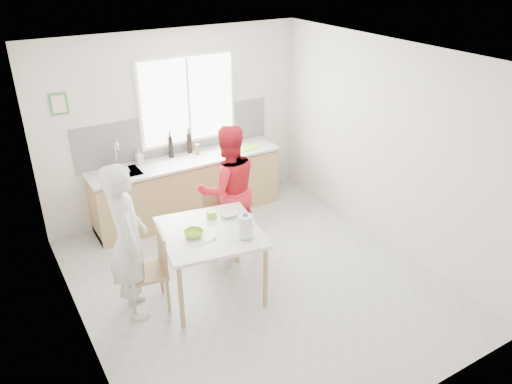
# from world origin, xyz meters

# --- Properties ---
(ground) EXTENTS (4.50, 4.50, 0.00)m
(ground) POSITION_xyz_m (0.00, 0.00, 0.00)
(ground) COLOR #B7B7B2
(ground) RESTS_ON ground
(room_shell) EXTENTS (4.50, 4.50, 4.50)m
(room_shell) POSITION_xyz_m (0.00, 0.00, 1.64)
(room_shell) COLOR silver
(room_shell) RESTS_ON ground
(window) EXTENTS (1.50, 0.06, 1.30)m
(window) POSITION_xyz_m (0.20, 2.23, 1.70)
(window) COLOR white
(window) RESTS_ON room_shell
(backsplash) EXTENTS (3.00, 0.02, 0.65)m
(backsplash) POSITION_xyz_m (0.00, 2.24, 1.23)
(backsplash) COLOR white
(backsplash) RESTS_ON room_shell
(picture_frame) EXTENTS (0.22, 0.03, 0.28)m
(picture_frame) POSITION_xyz_m (-1.55, 2.23, 1.90)
(picture_frame) COLOR #418F47
(picture_frame) RESTS_ON room_shell
(kitchen_counter) EXTENTS (2.84, 0.64, 1.37)m
(kitchen_counter) POSITION_xyz_m (-0.00, 1.95, 0.42)
(kitchen_counter) COLOR tan
(kitchen_counter) RESTS_ON ground
(dining_table) EXTENTS (1.25, 1.25, 0.83)m
(dining_table) POSITION_xyz_m (-0.54, 0.09, 0.75)
(dining_table) COLOR silver
(dining_table) RESTS_ON ground
(chair_left) EXTENTS (0.50, 0.50, 0.94)m
(chair_left) POSITION_xyz_m (-1.21, 0.20, 0.52)
(chair_left) COLOR tan
(chair_left) RESTS_ON ground
(chair_far) EXTENTS (0.45, 0.45, 0.85)m
(chair_far) POSITION_xyz_m (-0.05, 0.83, 0.47)
(chair_far) COLOR tan
(chair_far) RESTS_ON ground
(person_white) EXTENTS (0.53, 0.72, 1.79)m
(person_white) POSITION_xyz_m (-1.42, 0.24, 0.90)
(person_white) COLOR silver
(person_white) RESTS_ON ground
(person_red) EXTENTS (0.94, 0.79, 1.73)m
(person_red) POSITION_xyz_m (0.10, 0.85, 0.87)
(person_red) COLOR red
(person_red) RESTS_ON ground
(bowl_green) EXTENTS (0.25, 0.25, 0.07)m
(bowl_green) POSITION_xyz_m (-0.74, 0.07, 0.87)
(bowl_green) COLOR #8DC22C
(bowl_green) RESTS_ON dining_table
(bowl_white) EXTENTS (0.25, 0.25, 0.05)m
(bowl_white) POSITION_xyz_m (-0.20, 0.29, 0.86)
(bowl_white) COLOR white
(bowl_white) RESTS_ON dining_table
(milk_jug) EXTENTS (0.22, 0.16, 0.28)m
(milk_jug) POSITION_xyz_m (-0.27, -0.24, 0.98)
(milk_jug) COLOR white
(milk_jug) RESTS_ON dining_table
(green_box) EXTENTS (0.12, 0.12, 0.09)m
(green_box) POSITION_xyz_m (-0.39, 0.35, 0.88)
(green_box) COLOR #84CE2F
(green_box) RESTS_ON dining_table
(spoon) EXTENTS (0.16, 0.04, 0.01)m
(spoon) POSITION_xyz_m (-0.65, -0.11, 0.84)
(spoon) COLOR #A5A5AA
(spoon) RESTS_ON dining_table
(cutting_board) EXTENTS (0.37, 0.28, 0.01)m
(cutting_board) POSITION_xyz_m (0.96, 1.86, 0.93)
(cutting_board) COLOR #7AD431
(cutting_board) RESTS_ON kitchen_counter
(wine_bottle_a) EXTENTS (0.07, 0.07, 0.32)m
(wine_bottle_a) POSITION_xyz_m (-0.15, 2.13, 1.08)
(wine_bottle_a) COLOR black
(wine_bottle_a) RESTS_ON kitchen_counter
(wine_bottle_b) EXTENTS (0.07, 0.07, 0.30)m
(wine_bottle_b) POSITION_xyz_m (0.15, 2.15, 1.07)
(wine_bottle_b) COLOR black
(wine_bottle_b) RESTS_ON kitchen_counter
(jar_amber) EXTENTS (0.06, 0.06, 0.16)m
(jar_amber) POSITION_xyz_m (0.21, 2.02, 1.00)
(jar_amber) COLOR brown
(jar_amber) RESTS_ON kitchen_counter
(soap_bottle) EXTENTS (0.11, 0.11, 0.21)m
(soap_bottle) POSITION_xyz_m (-0.63, 2.15, 1.02)
(soap_bottle) COLOR #999999
(soap_bottle) RESTS_ON kitchen_counter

